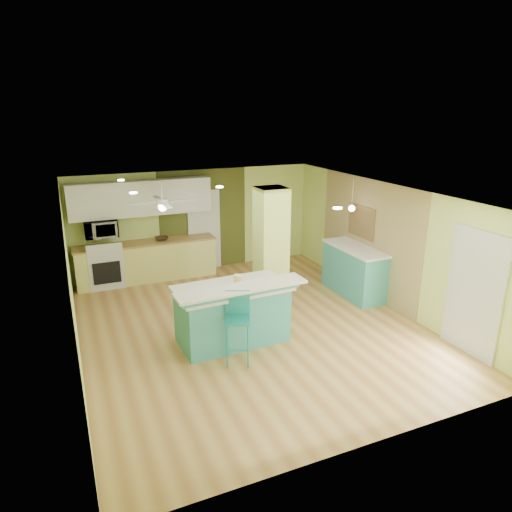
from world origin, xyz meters
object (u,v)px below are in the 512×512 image
(bar_stool, at_px, (238,316))
(canister, at_px, (238,280))
(peninsula, at_px, (233,313))
(fruit_bowl, at_px, (162,239))
(side_counter, at_px, (355,270))

(bar_stool, distance_m, canister, 0.81)
(peninsula, height_order, fruit_bowl, peninsula)
(side_counter, relative_size, canister, 9.33)
(bar_stool, distance_m, side_counter, 3.72)
(peninsula, xyz_separation_m, side_counter, (3.20, 0.98, -0.00))
(bar_stool, xyz_separation_m, side_counter, (3.35, 1.61, -0.25))
(fruit_bowl, bearing_deg, bar_stool, -86.21)
(bar_stool, relative_size, canister, 6.62)
(side_counter, bearing_deg, canister, -163.39)
(fruit_bowl, bearing_deg, side_counter, -35.95)
(peninsula, bearing_deg, fruit_bowl, 94.30)
(peninsula, height_order, bar_stool, bar_stool)
(side_counter, relative_size, fruit_bowl, 5.24)
(peninsula, bearing_deg, side_counter, 14.45)
(peninsula, distance_m, bar_stool, 0.70)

